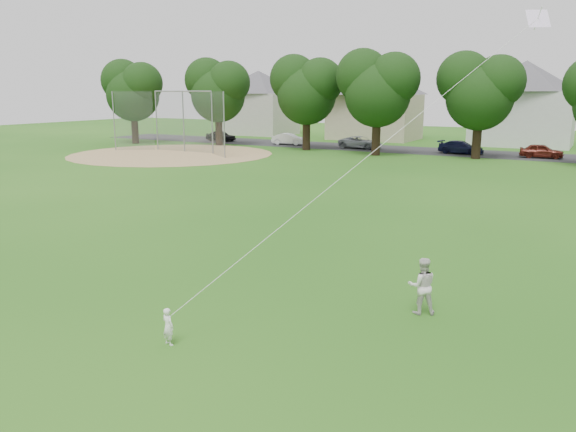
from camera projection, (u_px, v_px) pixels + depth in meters
The scene contains 10 objects.
ground at pixel (225, 319), 13.94m from camera, with size 160.00×160.00×0.00m, color #1B5012.
street at pixel (504, 155), 49.61m from camera, with size 90.00×7.00×0.01m, color #2D2D30.
dirt_infield at pixel (172, 154), 50.22m from camera, with size 18.00×18.00×0.02m, color #9E7F51.
toddler at pixel (168, 326), 12.41m from camera, with size 0.32×0.21×0.87m, color white.
older_boy at pixel (422, 286), 14.11m from camera, with size 0.71×0.56×1.47m, color silver.
kite at pixel (383, 144), 14.77m from camera, with size 3.39×5.80×14.11m.
baseball_backstop at pixel (179, 122), 51.31m from camera, with size 12.60×2.44×5.51m.
tree_row at pixel (539, 82), 41.81m from camera, with size 83.41×9.16×10.88m.
parked_cars at pixel (401, 144), 52.99m from camera, with size 46.00×2.24×1.19m.
house_row at pixel (525, 97), 56.98m from camera, with size 76.81×13.87×10.05m.
Camera 1 is at (7.79, -10.58, 5.53)m, focal length 35.00 mm.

